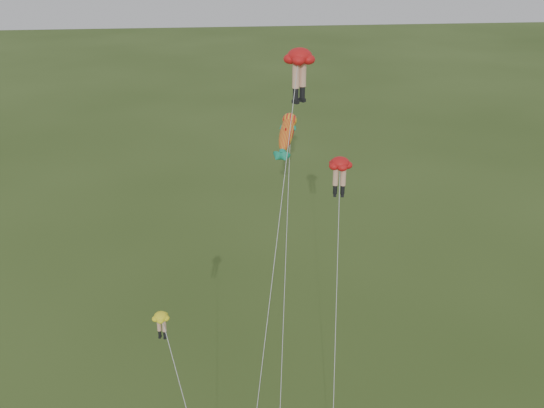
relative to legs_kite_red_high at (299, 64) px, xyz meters
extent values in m
ellipsoid|color=red|center=(0.04, 0.11, 0.42)|extent=(2.35, 2.35, 0.84)
cylinder|color=#ECAD8B|center=(-0.16, -0.06, -0.57)|extent=(0.37, 0.37, 1.28)
cylinder|color=black|center=(-0.16, -0.06, -1.53)|extent=(0.29, 0.29, 0.64)
cube|color=black|center=(-0.16, -0.06, -1.94)|extent=(0.40, 0.42, 0.19)
cylinder|color=#ECAD8B|center=(0.24, 0.27, -0.57)|extent=(0.37, 0.37, 1.28)
cylinder|color=black|center=(0.24, 0.27, -1.53)|extent=(0.29, 0.29, 0.64)
cube|color=black|center=(0.24, 0.27, -1.94)|extent=(0.40, 0.42, 0.19)
cylinder|color=silver|center=(-1.76, -4.80, -8.71)|extent=(3.64, 9.85, 19.08)
ellipsoid|color=red|center=(1.88, -2.36, -4.59)|extent=(1.50, 1.50, 0.64)
cylinder|color=#ECAD8B|center=(1.69, -2.33, -5.34)|extent=(0.28, 0.28, 0.97)
cylinder|color=black|center=(1.69, -2.33, -6.07)|extent=(0.22, 0.22, 0.49)
cube|color=black|center=(1.69, -2.33, -6.39)|extent=(0.21, 0.31, 0.14)
cylinder|color=#ECAD8B|center=(2.07, -2.40, -5.34)|extent=(0.28, 0.28, 0.97)
cylinder|color=black|center=(2.07, -2.40, -6.07)|extent=(0.22, 0.22, 0.49)
cube|color=black|center=(2.07, -2.40, -6.39)|extent=(0.21, 0.31, 0.14)
cylinder|color=silver|center=(1.18, -6.23, -11.26)|extent=(1.42, 7.77, 13.98)
ellipsoid|color=yellow|center=(-7.27, -7.72, -9.66)|extent=(1.04, 1.04, 0.41)
cylinder|color=#ECAD8B|center=(-7.39, -7.68, -10.15)|extent=(0.18, 0.18, 0.62)
cylinder|color=black|center=(-7.39, -7.68, -10.61)|extent=(0.14, 0.14, 0.31)
cube|color=black|center=(-7.39, -7.68, -10.82)|extent=(0.16, 0.20, 0.09)
cylinder|color=#ECAD8B|center=(-7.15, -7.76, -10.15)|extent=(0.18, 0.18, 0.62)
cylinder|color=black|center=(-7.15, -7.76, -10.61)|extent=(0.14, 0.14, 0.31)
cube|color=black|center=(-7.15, -7.76, -10.82)|extent=(0.16, 0.20, 0.09)
ellipsoid|color=gold|center=(-0.29, 2.37, -4.37)|extent=(1.79, 3.05, 2.32)
sphere|color=gold|center=(-0.29, 2.37, -4.37)|extent=(1.25, 1.47, 1.24)
cone|color=#168F6A|center=(-0.29, 2.37, -4.37)|extent=(1.03, 1.29, 1.22)
cone|color=#168F6A|center=(-0.29, 2.37, -4.37)|extent=(1.03, 1.29, 1.22)
cone|color=#168F6A|center=(-0.29, 2.37, -4.37)|extent=(0.58, 0.73, 0.68)
cone|color=#168F6A|center=(-0.29, 2.37, -4.37)|extent=(0.58, 0.73, 0.68)
cone|color=red|center=(-0.29, 2.37, -4.37)|extent=(0.62, 0.75, 0.66)
cylinder|color=silver|center=(-1.17, -3.43, -11.31)|extent=(1.79, 11.62, 13.89)
camera|label=1|loc=(-4.57, -30.99, 6.37)|focal=40.00mm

